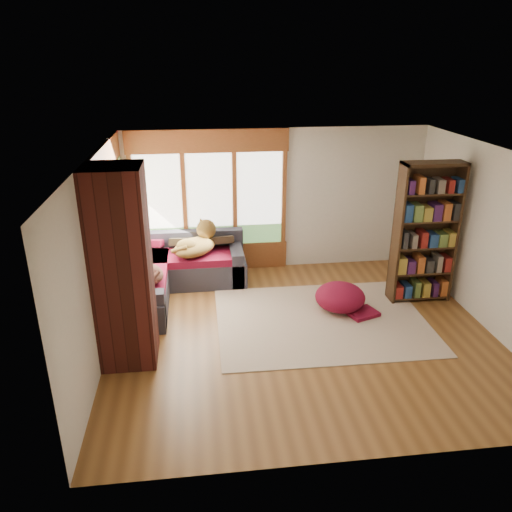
{
  "coord_description": "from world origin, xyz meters",
  "views": [
    {
      "loc": [
        -1.44,
        -6.21,
        3.8
      ],
      "look_at": [
        -0.58,
        0.72,
        0.95
      ],
      "focal_mm": 35.0,
      "sensor_mm": 36.0,
      "label": 1
    }
  ],
  "objects_px": {
    "area_rug": "(321,320)",
    "dog_tan": "(197,242)",
    "pouf": "(340,296)",
    "dog_brindle": "(146,269)",
    "bookshelf": "(425,234)",
    "sectional_sofa": "(169,273)",
    "brick_chimney": "(122,269)"
  },
  "relations": [
    {
      "from": "sectional_sofa",
      "to": "dog_tan",
      "type": "relative_size",
      "value": 2.24
    },
    {
      "from": "bookshelf",
      "to": "brick_chimney",
      "type": "bearing_deg",
      "value": -165.25
    },
    {
      "from": "dog_brindle",
      "to": "pouf",
      "type": "bearing_deg",
      "value": -118.84
    },
    {
      "from": "bookshelf",
      "to": "sectional_sofa",
      "type": "bearing_deg",
      "value": 168.23
    },
    {
      "from": "area_rug",
      "to": "bookshelf",
      "type": "distance_m",
      "value": 2.16
    },
    {
      "from": "bookshelf",
      "to": "dog_tan",
      "type": "height_order",
      "value": "bookshelf"
    },
    {
      "from": "dog_tan",
      "to": "dog_brindle",
      "type": "relative_size",
      "value": 1.18
    },
    {
      "from": "pouf",
      "to": "dog_tan",
      "type": "xyz_separation_m",
      "value": [
        -2.21,
        1.25,
        0.56
      ]
    },
    {
      "from": "area_rug",
      "to": "dog_brindle",
      "type": "height_order",
      "value": "dog_brindle"
    },
    {
      "from": "sectional_sofa",
      "to": "area_rug",
      "type": "height_order",
      "value": "sectional_sofa"
    },
    {
      "from": "dog_tan",
      "to": "dog_brindle",
      "type": "xyz_separation_m",
      "value": [
        -0.8,
        -0.96,
        -0.04
      ]
    },
    {
      "from": "area_rug",
      "to": "dog_tan",
      "type": "xyz_separation_m",
      "value": [
        -1.83,
        1.57,
        0.78
      ]
    },
    {
      "from": "pouf",
      "to": "dog_brindle",
      "type": "xyz_separation_m",
      "value": [
        -3.01,
        0.29,
        0.52
      ]
    },
    {
      "from": "bookshelf",
      "to": "dog_brindle",
      "type": "relative_size",
      "value": 2.73
    },
    {
      "from": "brick_chimney",
      "to": "dog_tan",
      "type": "height_order",
      "value": "brick_chimney"
    },
    {
      "from": "brick_chimney",
      "to": "pouf",
      "type": "distance_m",
      "value": 3.47
    },
    {
      "from": "brick_chimney",
      "to": "bookshelf",
      "type": "relative_size",
      "value": 1.14
    },
    {
      "from": "brick_chimney",
      "to": "area_rug",
      "type": "distance_m",
      "value": 3.14
    },
    {
      "from": "brick_chimney",
      "to": "pouf",
      "type": "relative_size",
      "value": 3.29
    },
    {
      "from": "sectional_sofa",
      "to": "area_rug",
      "type": "bearing_deg",
      "value": -31.52
    },
    {
      "from": "dog_tan",
      "to": "sectional_sofa",
      "type": "bearing_deg",
      "value": 154.68
    },
    {
      "from": "sectional_sofa",
      "to": "pouf",
      "type": "relative_size",
      "value": 2.78
    },
    {
      "from": "brick_chimney",
      "to": "pouf",
      "type": "bearing_deg",
      "value": 17.4
    },
    {
      "from": "brick_chimney",
      "to": "dog_brindle",
      "type": "distance_m",
      "value": 1.4
    },
    {
      "from": "area_rug",
      "to": "dog_tan",
      "type": "relative_size",
      "value": 3.22
    },
    {
      "from": "brick_chimney",
      "to": "area_rug",
      "type": "height_order",
      "value": "brick_chimney"
    },
    {
      "from": "area_rug",
      "to": "dog_tan",
      "type": "height_order",
      "value": "dog_tan"
    },
    {
      "from": "brick_chimney",
      "to": "area_rug",
      "type": "bearing_deg",
      "value": 13.46
    },
    {
      "from": "area_rug",
      "to": "dog_brindle",
      "type": "distance_m",
      "value": 2.8
    },
    {
      "from": "area_rug",
      "to": "dog_brindle",
      "type": "bearing_deg",
      "value": 166.91
    },
    {
      "from": "sectional_sofa",
      "to": "pouf",
      "type": "height_order",
      "value": "sectional_sofa"
    },
    {
      "from": "bookshelf",
      "to": "dog_brindle",
      "type": "distance_m",
      "value": 4.42
    }
  ]
}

